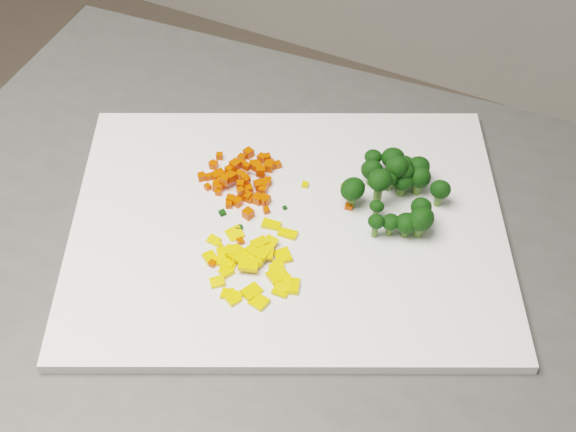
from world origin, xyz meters
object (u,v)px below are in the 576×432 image
at_px(pepper_pile, 253,254).
at_px(broccoli_pile, 388,180).
at_px(cutting_board, 288,226).
at_px(carrot_pile, 242,176).

height_order(pepper_pile, broccoli_pile, broccoli_pile).
xyz_separation_m(cutting_board, carrot_pile, (-0.07, 0.03, 0.02)).
height_order(carrot_pile, pepper_pile, carrot_pile).
relative_size(pepper_pile, broccoli_pile, 0.97).
xyz_separation_m(pepper_pile, broccoli_pile, (0.09, 0.14, 0.02)).
bearing_deg(cutting_board, broccoli_pile, 44.52).
relative_size(cutting_board, broccoli_pile, 3.75).
xyz_separation_m(cutting_board, pepper_pile, (-0.01, -0.06, 0.01)).
height_order(cutting_board, carrot_pile, carrot_pile).
bearing_deg(carrot_pile, broccoli_pile, 18.74).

